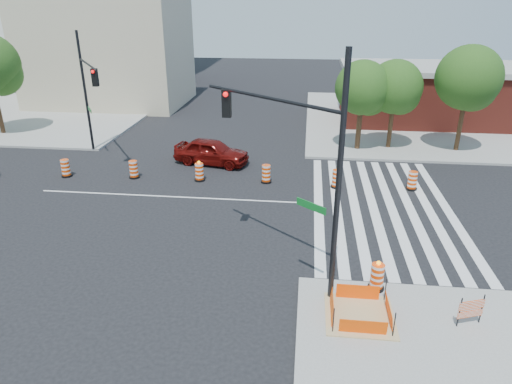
% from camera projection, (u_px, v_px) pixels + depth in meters
% --- Properties ---
extents(ground, '(120.00, 120.00, 0.00)m').
position_uv_depth(ground, '(169.00, 197.00, 23.95)').
color(ground, black).
rests_on(ground, ground).
extents(sidewalk_ne, '(22.00, 22.00, 0.15)m').
position_uv_depth(sidewalk_ne, '(438.00, 121.00, 38.48)').
color(sidewalk_ne, gray).
rests_on(sidewalk_ne, ground).
extents(sidewalk_nw, '(22.00, 22.00, 0.15)m').
position_uv_depth(sidewalk_nw, '(36.00, 110.00, 42.26)').
color(sidewalk_nw, gray).
rests_on(sidewalk_nw, ground).
extents(crosswalk_east, '(6.75, 13.50, 0.01)m').
position_uv_depth(crosswalk_east, '(382.00, 206.00, 22.80)').
color(crosswalk_east, silver).
rests_on(crosswalk_east, ground).
extents(lane_centerline, '(14.00, 0.12, 0.01)m').
position_uv_depth(lane_centerline, '(169.00, 196.00, 23.94)').
color(lane_centerline, silver).
rests_on(lane_centerline, ground).
extents(excavation_pit, '(2.20, 2.20, 0.90)m').
position_uv_depth(excavation_pit, '(360.00, 314.00, 14.69)').
color(excavation_pit, tan).
rests_on(excavation_pit, ground).
extents(brick_storefront, '(16.50, 8.50, 4.60)m').
position_uv_depth(brick_storefront, '(442.00, 94.00, 37.61)').
color(brick_storefront, maroon).
rests_on(brick_storefront, ground).
extents(beige_midrise, '(14.00, 10.00, 10.00)m').
position_uv_depth(beige_midrise, '(109.00, 51.00, 43.35)').
color(beige_midrise, '#C0B592').
rests_on(beige_midrise, ground).
extents(red_coupe, '(4.96, 2.80, 1.59)m').
position_uv_depth(red_coupe, '(211.00, 152.00, 28.40)').
color(red_coupe, '#590A07').
rests_on(red_coupe, ground).
extents(signal_pole_se, '(4.89, 4.09, 8.24)m').
position_uv_depth(signal_pole_se, '(297.00, 149.00, 14.89)').
color(signal_pole_se, black).
rests_on(signal_pole_se, ground).
extents(signal_pole_nw, '(3.36, 4.86, 7.65)m').
position_uv_depth(signal_pole_nw, '(88.00, 85.00, 28.01)').
color(signal_pole_nw, black).
rests_on(signal_pole_nw, ground).
extents(pit_drum, '(0.58, 0.58, 1.14)m').
position_uv_depth(pit_drum, '(377.00, 277.00, 15.91)').
color(pit_drum, black).
rests_on(pit_drum, ground).
extents(barricade, '(0.85, 0.34, 1.04)m').
position_uv_depth(barricade, '(471.00, 309.00, 14.12)').
color(barricade, '#F04105').
rests_on(barricade, ground).
extents(tree_north_c, '(3.62, 3.55, 6.03)m').
position_uv_depth(tree_north_c, '(363.00, 91.00, 29.70)').
color(tree_north_c, '#382314').
rests_on(tree_north_c, ground).
extents(tree_north_d, '(3.55, 3.55, 6.03)m').
position_uv_depth(tree_north_d, '(395.00, 90.00, 29.97)').
color(tree_north_d, '#382314').
rests_on(tree_north_d, ground).
extents(tree_north_e, '(4.12, 4.12, 7.01)m').
position_uv_depth(tree_north_e, '(469.00, 81.00, 29.09)').
color(tree_north_e, '#382314').
rests_on(tree_north_e, ground).
extents(median_drum_1, '(0.60, 0.60, 1.02)m').
position_uv_depth(median_drum_1, '(66.00, 169.00, 26.47)').
color(median_drum_1, black).
rests_on(median_drum_1, ground).
extents(median_drum_2, '(0.60, 0.60, 1.02)m').
position_uv_depth(median_drum_2, '(134.00, 170.00, 26.28)').
color(median_drum_2, black).
rests_on(median_drum_2, ground).
extents(median_drum_3, '(0.60, 0.60, 1.18)m').
position_uv_depth(median_drum_3, '(199.00, 172.00, 25.88)').
color(median_drum_3, black).
rests_on(median_drum_3, ground).
extents(median_drum_4, '(0.60, 0.60, 1.02)m').
position_uv_depth(median_drum_4, '(266.00, 174.00, 25.62)').
color(median_drum_4, black).
rests_on(median_drum_4, ground).
extents(median_drum_5, '(0.60, 0.60, 1.02)m').
position_uv_depth(median_drum_5, '(337.00, 179.00, 24.91)').
color(median_drum_5, black).
rests_on(median_drum_5, ground).
extents(median_drum_6, '(0.60, 0.60, 1.02)m').
position_uv_depth(median_drum_6, '(412.00, 181.00, 24.66)').
color(median_drum_6, black).
rests_on(median_drum_6, ground).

